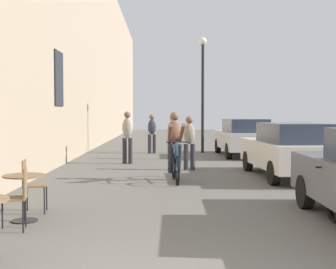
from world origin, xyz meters
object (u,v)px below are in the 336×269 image
object	(u,v)px
cyclist_on_bicycle	(175,148)
parked_car_third	(243,137)
cafe_chair_mid_toward_street	(18,194)
pedestrian_furthest	(152,131)
cafe_chair_mid_toward_wall	(31,182)
pedestrian_mid	(127,134)
street_lamp	(203,80)
pedestrian_far	(172,135)
pedestrian_near	(189,140)
parked_car_second	(289,149)
cafe_table_mid	(24,188)

from	to	relation	value
cyclist_on_bicycle	parked_car_third	size ratio (longest dim) A/B	0.43
cafe_chair_mid_toward_street	pedestrian_furthest	distance (m)	12.64
cafe_chair_mid_toward_wall	pedestrian_mid	xyz separation A→B (m)	(1.07, 7.47, 0.46)
cafe_chair_mid_toward_street	street_lamp	bearing A→B (deg)	73.50
pedestrian_far	street_lamp	distance (m)	3.79
pedestrian_near	parked_car_second	size ratio (longest dim) A/B	0.39
pedestrian_near	parked_car_third	world-z (taller)	pedestrian_near
pedestrian_near	pedestrian_mid	distance (m)	2.62
cafe_table_mid	cafe_chair_mid_toward_street	distance (m)	0.55
cafe_chair_mid_toward_wall	parked_car_second	world-z (taller)	parked_car_second
cafe_table_mid	parked_car_second	size ratio (longest dim) A/B	0.18
pedestrian_furthest	cyclist_on_bicycle	bearing A→B (deg)	-84.68
cafe_table_mid	pedestrian_far	bearing A→B (deg)	75.22
pedestrian_mid	pedestrian_far	size ratio (longest dim) A/B	1.08
pedestrian_mid	pedestrian_far	distance (m)	2.12
cafe_chair_mid_toward_street	street_lamp	distance (m)	13.66
cafe_chair_mid_toward_wall	street_lamp	bearing A→B (deg)	71.31
pedestrian_far	cafe_chair_mid_toward_wall	bearing A→B (deg)	-106.19
parked_car_second	pedestrian_far	bearing A→B (deg)	121.03
pedestrian_far	parked_car_second	xyz separation A→B (m)	(2.92, -4.86, -0.17)
cafe_chair_mid_toward_wall	street_lamp	xyz separation A→B (m)	(3.96, 11.70, 2.59)
pedestrian_near	pedestrian_far	distance (m)	3.23
pedestrian_near	street_lamp	bearing A→B (deg)	81.06
cafe_table_mid	cafe_chair_mid_toward_street	bearing A→B (deg)	-82.23
cafe_table_mid	cafe_chair_mid_toward_wall	distance (m)	0.62
pedestrian_near	parked_car_third	bearing A→B (deg)	61.52
cafe_chair_mid_toward_wall	pedestrian_near	distance (m)	6.49
cafe_chair_mid_toward_wall	parked_car_third	bearing A→B (deg)	61.90
pedestrian_furthest	street_lamp	size ratio (longest dim) A/B	0.33
cafe_table_mid	cyclist_on_bicycle	xyz separation A→B (m)	(2.45, 4.17, 0.29)
cafe_chair_mid_toward_street	pedestrian_mid	bearing A→B (deg)	83.94
cyclist_on_bicycle	street_lamp	distance (m)	8.58
parked_car_second	parked_car_third	xyz separation A→B (m)	(-0.10, 6.06, 0.02)
cyclist_on_bicycle	pedestrian_far	xyz separation A→B (m)	(0.07, 5.37, 0.09)
pedestrian_furthest	parked_car_third	bearing A→B (deg)	-18.92
cafe_chair_mid_toward_wall	parked_car_second	bearing A→B (deg)	36.48
cyclist_on_bicycle	pedestrian_far	bearing A→B (deg)	89.30
pedestrian_far	parked_car_second	size ratio (longest dim) A/B	0.40
cafe_chair_mid_toward_street	pedestrian_mid	world-z (taller)	pedestrian_mid
cafe_table_mid	parked_car_second	world-z (taller)	parked_car_second
cafe_chair_mid_toward_wall	pedestrian_far	bearing A→B (deg)	73.81
pedestrian_far	cafe_table_mid	bearing A→B (deg)	-104.78
cafe_chair_mid_toward_wall	parked_car_second	distance (m)	6.86
pedestrian_near	cyclist_on_bicycle	bearing A→B (deg)	-102.77
street_lamp	parked_car_second	distance (m)	8.13
cafe_chair_mid_toward_wall	parked_car_second	size ratio (longest dim) A/B	0.22
cyclist_on_bicycle	parked_car_third	world-z (taller)	cyclist_on_bicycle
cyclist_on_bicycle	street_lamp	world-z (taller)	street_lamp
cafe_chair_mid_toward_street	cyclist_on_bicycle	size ratio (longest dim) A/B	0.51
cafe_chair_mid_toward_street	pedestrian_furthest	xyz separation A→B (m)	(1.65, 12.53, 0.40)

